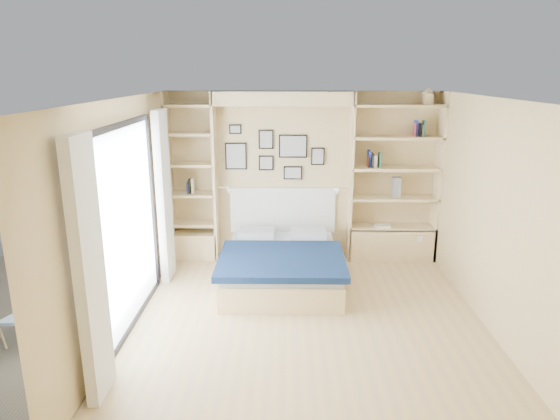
{
  "coord_description": "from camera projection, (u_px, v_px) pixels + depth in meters",
  "views": [
    {
      "loc": [
        -0.24,
        -5.14,
        2.76
      ],
      "look_at": [
        -0.32,
        0.9,
        1.09
      ],
      "focal_mm": 32.0,
      "sensor_mm": 36.0,
      "label": 1
    }
  ],
  "objects": [
    {
      "name": "ground",
      "position": [
        307.0,
        323.0,
        5.68
      ],
      "size": [
        4.5,
        4.5,
        0.0
      ],
      "primitive_type": "plane",
      "color": "tan",
      "rests_on": "ground"
    },
    {
      "name": "bed",
      "position": [
        282.0,
        264.0,
        6.72
      ],
      "size": [
        1.6,
        2.09,
        1.07
      ],
      "color": "#DEC189",
      "rests_on": "ground"
    },
    {
      "name": "deck_chair",
      "position": [
        41.0,
        299.0,
        5.36
      ],
      "size": [
        0.53,
        0.86,
        0.85
      ],
      "rotation": [
        0.0,
        0.0,
        0.03
      ],
      "color": "tan",
      "rests_on": "ground"
    },
    {
      "name": "shelf_decor",
      "position": [
        379.0,
        150.0,
        7.21
      ],
      "size": [
        3.56,
        0.23,
        2.03
      ],
      "color": "#954523",
      "rests_on": "ground"
    },
    {
      "name": "room_shell",
      "position": [
        276.0,
        199.0,
        6.87
      ],
      "size": [
        4.5,
        4.5,
        4.5
      ],
      "color": "tan",
      "rests_on": "ground"
    },
    {
      "name": "reading_lamps",
      "position": [
        283.0,
        189.0,
        7.32
      ],
      "size": [
        1.92,
        0.12,
        0.15
      ],
      "color": "silver",
      "rests_on": "ground"
    },
    {
      "name": "photo_gallery",
      "position": [
        273.0,
        153.0,
        7.4
      ],
      "size": [
        1.48,
        0.02,
        0.82
      ],
      "color": "black",
      "rests_on": "ground"
    }
  ]
}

